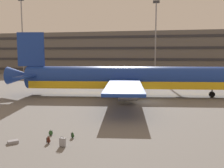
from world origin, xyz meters
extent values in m
plane|color=slate|center=(0.00, 0.00, 0.00)|extent=(600.00, 600.00, 0.00)
cube|color=#605B56|center=(0.00, 52.90, 6.91)|extent=(172.37, 20.84, 13.81)
cube|color=#2D2D33|center=(0.00, 42.38, 1.73)|extent=(170.64, 0.24, 0.70)
cube|color=#2D2D33|center=(0.00, 42.38, 5.18)|extent=(170.64, 0.24, 0.70)
cube|color=#2D2D33|center=(0.00, 42.38, 8.63)|extent=(170.64, 0.24, 0.70)
cube|color=#2D2D33|center=(0.00, 42.38, 12.09)|extent=(170.64, 0.24, 0.70)
cylinder|color=navy|center=(-3.00, 3.96, 3.00)|extent=(33.52, 8.72, 3.59)
cube|color=yellow|center=(-3.00, 3.96, 2.01)|extent=(32.19, 8.44, 1.15)
cone|color=navy|center=(-20.72, 1.19, 3.27)|extent=(4.70, 3.51, 2.87)
cube|color=navy|center=(-18.89, 1.47, 7.49)|extent=(4.32, 1.02, 5.39)
cube|color=navy|center=(-19.02, 4.91, 3.45)|extent=(2.61, 5.60, 0.20)
cube|color=navy|center=(-17.97, -1.84, 3.45)|extent=(2.61, 5.60, 0.20)
cube|color=navy|center=(-5.35, 12.51, 2.73)|extent=(6.52, 14.53, 0.36)
cube|color=navy|center=(-2.63, -4.89, 2.73)|extent=(6.52, 14.53, 0.36)
cylinder|color=#9E9EA3|center=(-4.47, 10.09, 1.44)|extent=(2.84, 2.35, 1.98)
cylinder|color=#9E9EA3|center=(-2.52, -2.32, 1.44)|extent=(2.84, 2.35, 1.98)
cylinder|color=black|center=(9.52, 5.93, 0.45)|extent=(0.94, 0.49, 0.90)
cylinder|color=slate|center=(9.52, 5.93, 1.05)|extent=(0.20, 0.20, 1.20)
cylinder|color=black|center=(-4.56, 5.27, 0.45)|extent=(0.94, 0.49, 0.90)
cylinder|color=slate|center=(-4.56, 5.27, 1.05)|extent=(0.20, 0.20, 1.20)
cylinder|color=black|center=(-4.08, 2.25, 0.45)|extent=(0.94, 0.49, 0.90)
cylinder|color=slate|center=(-4.08, 2.25, 1.05)|extent=(0.20, 0.20, 1.20)
cylinder|color=gray|center=(-41.95, 36.72, 11.56)|extent=(0.36, 0.36, 23.12)
cylinder|color=gray|center=(-0.76, 36.72, 10.34)|extent=(0.36, 0.36, 20.67)
cube|color=#333338|center=(-0.76, 36.72, 21.02)|extent=(1.80, 0.50, 0.70)
cube|color=gray|center=(-8.78, -19.12, 0.11)|extent=(0.87, 0.86, 0.23)
cube|color=black|center=(-9.06, -19.40, 0.11)|extent=(0.19, 0.19, 0.02)
cube|color=gray|center=(-4.82, -18.99, 0.35)|extent=(0.48, 0.26, 0.61)
cylinder|color=#333338|center=(-4.96, -19.03, 0.71)|extent=(0.02, 0.02, 0.10)
cylinder|color=#333338|center=(-4.71, -19.06, 0.71)|extent=(0.02, 0.02, 0.10)
cube|color=black|center=(-4.83, -19.05, 0.76)|extent=(0.25, 0.06, 0.02)
cylinder|color=black|center=(-4.99, -18.88, 0.03)|extent=(0.03, 0.05, 0.05)
cylinder|color=black|center=(-4.63, -18.93, 0.03)|extent=(0.03, 0.05, 0.05)
cylinder|color=black|center=(-5.02, -19.04, 0.03)|extent=(0.03, 0.05, 0.05)
cylinder|color=black|center=(-4.66, -19.09, 0.03)|extent=(0.03, 0.05, 0.05)
ellipsoid|color=#264C26|center=(-6.84, -16.75, 0.20)|extent=(0.39, 0.31, 0.41)
ellipsoid|color=#264C26|center=(-6.82, -16.86, 0.14)|extent=(0.26, 0.16, 0.18)
torus|color=black|center=(-6.85, -16.71, 0.42)|extent=(0.08, 0.03, 0.08)
cube|color=black|center=(-6.77, -16.62, 0.20)|extent=(0.04, 0.03, 0.35)
cube|color=black|center=(-6.96, -16.65, 0.20)|extent=(0.04, 0.03, 0.35)
ellipsoid|color=#592619|center=(-6.15, -18.57, 0.26)|extent=(0.36, 0.32, 0.52)
ellipsoid|color=#592619|center=(-6.11, -18.48, 0.18)|extent=(0.23, 0.17, 0.23)
torus|color=black|center=(-6.16, -18.60, 0.53)|extent=(0.08, 0.04, 0.08)
cube|color=black|center=(-6.26, -18.64, 0.26)|extent=(0.04, 0.04, 0.44)
cube|color=black|center=(-6.11, -18.70, 0.26)|extent=(0.04, 0.04, 0.44)
ellipsoid|color=#264C26|center=(-4.81, -17.01, 0.24)|extent=(0.35, 0.36, 0.47)
ellipsoid|color=#264C26|center=(-4.74, -16.96, 0.17)|extent=(0.21, 0.22, 0.21)
torus|color=black|center=(-4.83, -17.03, 0.48)|extent=(0.06, 0.07, 0.08)
cube|color=black|center=(-4.93, -17.01, 0.24)|extent=(0.04, 0.04, 0.40)
cube|color=black|center=(-4.81, -17.13, 0.24)|extent=(0.04, 0.04, 0.40)
camera|label=1|loc=(2.48, -35.57, 6.73)|focal=40.44mm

